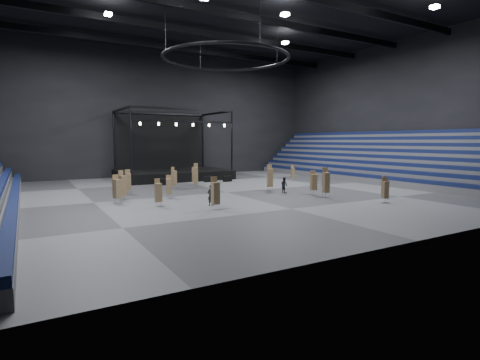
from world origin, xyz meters
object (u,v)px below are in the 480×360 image
stage (171,168)px  flight_case_right (227,179)px  chair_stack_5 (314,182)px  flight_case_mid (208,179)px  crew_member (284,185)px  chair_stack_4 (196,175)px  chair_stack_2 (385,189)px  man_center (211,195)px  chair_stack_6 (293,173)px  chair_stack_13 (174,178)px  chair_stack_9 (128,182)px  chair_stack_11 (215,193)px  chair_stack_12 (117,188)px  chair_stack_3 (270,177)px  chair_stack_7 (169,186)px  chair_stack_8 (122,185)px  chair_stack_10 (194,176)px  chair_stack_14 (158,192)px  flight_case_left (161,182)px  chair_stack_1 (385,186)px  chair_stack_0 (326,182)px

stage → flight_case_right: bearing=-58.0°
stage → chair_stack_5: bearing=-73.3°
flight_case_mid → crew_member: crew_member is taller
chair_stack_4 → chair_stack_2: bearing=-35.1°
flight_case_right → man_center: 17.51m
chair_stack_2 → chair_stack_6: chair_stack_2 is taller
chair_stack_13 → chair_stack_5: bearing=-68.6°
chair_stack_9 → chair_stack_4: bearing=16.3°
chair_stack_5 → chair_stack_13: size_ratio=0.98×
stage → flight_case_mid: size_ratio=12.91×
chair_stack_2 → crew_member: bearing=134.2°
chair_stack_11 → crew_member: size_ratio=1.61×
flight_case_right → chair_stack_12: size_ratio=0.45×
flight_case_right → chair_stack_3: 10.01m
chair_stack_7 → chair_stack_8: bearing=-177.9°
stage → chair_stack_2: stage is taller
chair_stack_8 → chair_stack_13: (6.48, 5.02, -0.12)m
chair_stack_10 → crew_member: chair_stack_10 is taller
chair_stack_4 → chair_stack_6: (13.65, 0.57, -0.32)m
chair_stack_5 → chair_stack_12: chair_stack_12 is taller
chair_stack_4 → chair_stack_14: (-7.14, -9.25, -0.22)m
flight_case_mid → chair_stack_2: (6.19, -21.43, 0.75)m
chair_stack_9 → chair_stack_3: bearing=-12.7°
chair_stack_9 → chair_stack_11: bearing=-65.4°
flight_case_left → chair_stack_12: (-7.21, -10.66, 0.88)m
man_center → chair_stack_1: bearing=153.6°
chair_stack_6 → chair_stack_13: (-16.01, -0.20, 0.16)m
flight_case_mid → man_center: 17.09m
flight_case_right → chair_stack_8: 17.22m
chair_stack_11 → crew_member: bearing=25.1°
flight_case_left → crew_member: bearing=-55.1°
chair_stack_3 → chair_stack_4: size_ratio=1.01×
stage → chair_stack_14: 22.47m
chair_stack_14 → chair_stack_13: bearing=56.6°
chair_stack_1 → chair_stack_8: size_ratio=0.77×
chair_stack_6 → stage: bearing=153.3°
flight_case_left → man_center: man_center is taller
chair_stack_7 → chair_stack_8: chair_stack_8 is taller
chair_stack_0 → chair_stack_11: 11.54m
stage → chair_stack_9: (-8.86, -12.91, -0.20)m
chair_stack_3 → chair_stack_4: chair_stack_3 is taller
chair_stack_7 → chair_stack_14: chair_stack_14 is taller
chair_stack_3 → man_center: size_ratio=1.65×
chair_stack_8 → chair_stack_9: (1.27, 3.33, -0.08)m
chair_stack_13 → crew_member: (8.49, -8.07, -0.44)m
chair_stack_6 → chair_stack_10: chair_stack_10 is taller
chair_stack_1 → chair_stack_14: chair_stack_14 is taller
chair_stack_5 → crew_member: chair_stack_5 is taller
chair_stack_5 → chair_stack_14: size_ratio=1.04×
chair_stack_8 → man_center: (5.48, -6.11, -0.50)m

